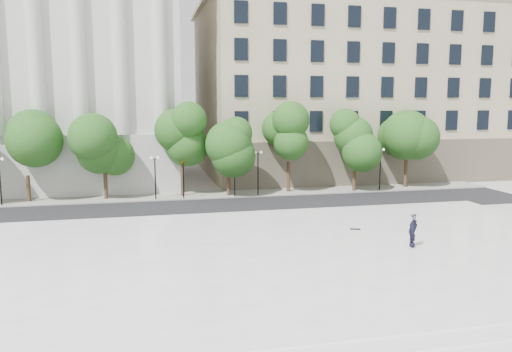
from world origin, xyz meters
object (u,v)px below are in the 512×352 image
(traffic_light_east, at_px, (235,159))
(person_lying, at_px, (412,243))
(skateboard, at_px, (355,229))
(traffic_light_west, at_px, (183,161))

(traffic_light_east, relative_size, person_lying, 2.15)
(skateboard, bearing_deg, traffic_light_east, 132.37)
(traffic_light_west, height_order, traffic_light_east, traffic_light_east)
(traffic_light_east, height_order, person_lying, traffic_light_east)
(traffic_light_west, xyz_separation_m, skateboard, (10.38, -15.64, -3.14))
(person_lying, height_order, skateboard, person_lying)
(traffic_light_west, bearing_deg, traffic_light_east, 0.00)
(person_lying, relative_size, skateboard, 2.81)
(traffic_light_west, height_order, skateboard, traffic_light_west)
(traffic_light_east, bearing_deg, person_lying, -70.79)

